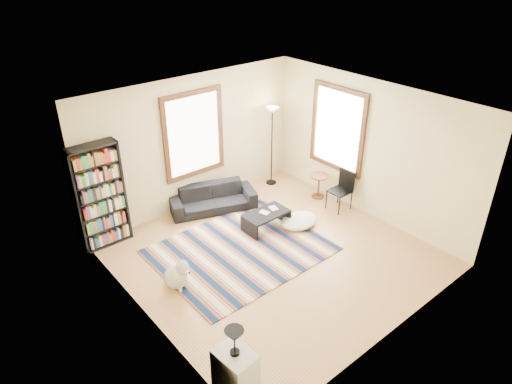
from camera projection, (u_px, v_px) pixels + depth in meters
floor at (273, 257)px, 8.35m from camera, size 5.00×5.00×0.10m
ceiling at (277, 104)px, 6.95m from camera, size 5.00×5.00×0.10m
wall_back at (192, 142)px, 9.37m from camera, size 5.00×0.10×2.80m
wall_front at (406, 258)px, 5.94m from camera, size 5.00×0.10×2.80m
wall_left at (136, 244)px, 6.22m from camera, size 0.10×5.00×2.80m
wall_right at (370, 149)px, 9.09m from camera, size 0.10×5.00×2.80m
window_back at (194, 134)px, 9.22m from camera, size 1.20×0.06×1.60m
window_right at (338, 129)px, 9.48m from camera, size 0.06×1.20×1.60m
rug at (241, 250)px, 8.44m from camera, size 3.00×2.40×0.02m
sofa at (213, 198)px, 9.64m from camera, size 1.93×1.28×0.53m
bookshelf at (99, 196)px, 8.19m from camera, size 0.90×0.30×2.00m
coffee_table at (266, 221)px, 9.02m from camera, size 0.98×0.68×0.36m
book_a at (262, 214)px, 8.87m from camera, size 0.22×0.18×0.02m
book_b at (270, 209)px, 9.04m from camera, size 0.19×0.22×0.01m
floor_cushion at (299, 221)px, 9.15m from camera, size 0.96×0.83×0.20m
floor_lamp at (272, 147)px, 10.36m from camera, size 0.39×0.39×1.86m
side_table at (319, 186)px, 10.09m from camera, size 0.46×0.46×0.54m
folding_chair at (340, 191)px, 9.55m from camera, size 0.42×0.40×0.86m
white_cabinet at (236, 373)px, 5.62m from camera, size 0.43×0.54×0.70m
table_lamp at (235, 342)px, 5.36m from camera, size 0.32×0.32×0.38m
dog at (175, 272)px, 7.45m from camera, size 0.51×0.64×0.58m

